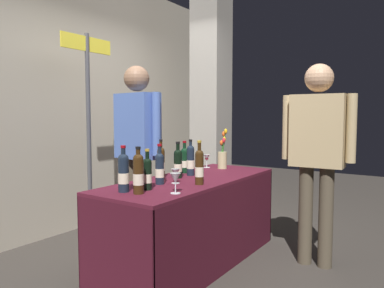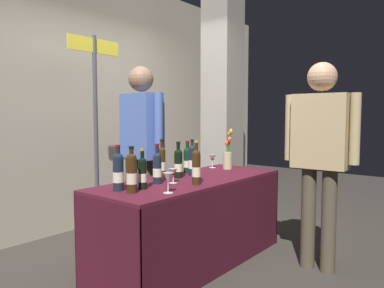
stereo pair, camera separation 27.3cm
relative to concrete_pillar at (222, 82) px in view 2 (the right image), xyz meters
The scene contains 20 objects.
ground_plane 2.43m from the concrete_pillar, 154.24° to the right, with size 12.00×12.00×0.00m, color #38332D.
back_partition 1.83m from the concrete_pillar, 148.56° to the left, with size 7.39×0.12×2.98m, color #B2A893.
concrete_pillar is the anchor object (origin of this frame).
tasting_table 2.10m from the concrete_pillar, 154.24° to the right, with size 1.87×0.70×0.75m.
featured_wine_bottle 2.41m from the concrete_pillar, 160.65° to the right, with size 0.07×0.07×0.30m.
display_bottle_0 2.15m from the concrete_pillar, 151.44° to the right, with size 0.07×0.07×0.35m.
display_bottle_1 1.93m from the concrete_pillar, 163.36° to the right, with size 0.07×0.07×0.34m.
display_bottle_2 2.51m from the concrete_pillar, 164.00° to the right, with size 0.08×0.08×0.33m.
display_bottle_3 2.19m from the concrete_pillar, 160.34° to the right, with size 0.07×0.07×0.32m.
display_bottle_4 1.65m from the concrete_pillar, 158.94° to the right, with size 0.08×0.08×0.31m.
display_bottle_5 1.91m from the concrete_pillar, 158.47° to the right, with size 0.07×0.07×0.32m.
display_bottle_6 1.76m from the concrete_pillar, 155.63° to the right, with size 0.07×0.07×0.33m.
display_bottle_7 2.54m from the concrete_pillar, 160.94° to the right, with size 0.08×0.08×0.33m.
wine_glass_near_vendor 2.15m from the concrete_pillar, 157.11° to the right, with size 0.07×0.07×0.12m.
wine_glass_mid 1.35m from the concrete_pillar, 151.21° to the right, with size 0.07×0.07×0.13m.
wine_glass_near_taster 2.49m from the concrete_pillar, 154.88° to the right, with size 0.08×0.08×0.14m.
flower_vase 1.39m from the concrete_pillar, 142.56° to the right, with size 0.09×0.10×0.41m.
vendor_presenter 1.67m from the concrete_pillar, behind, with size 0.28×0.63×1.76m.
taster_foreground_right 2.04m from the concrete_pillar, 120.81° to the right, with size 0.24×0.60×1.72m.
booth_signpost 1.80m from the concrete_pillar, 167.16° to the left, with size 0.60×0.04×2.09m.
Camera 2 is at (-2.43, -1.98, 1.29)m, focal length 34.28 mm.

